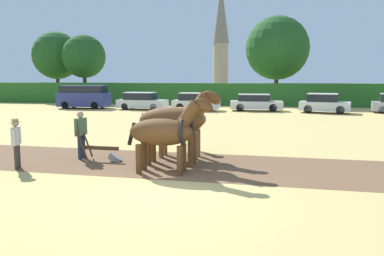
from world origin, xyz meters
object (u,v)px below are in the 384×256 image
Objects in this scene: tree_center_left at (277,48)px; church_spire at (221,35)px; tree_left at (84,57)px; farmer_beside_team at (191,126)px; farmer_onlooker_left at (16,140)px; parked_car_left at (142,101)px; plow at (104,152)px; draft_horse_lead_left at (165,132)px; draft_horse_lead_right at (175,121)px; parked_car_center_left at (195,102)px; parked_car_center at (255,103)px; parked_van at (84,97)px; farmer_at_plow at (81,131)px; tree_far_left at (57,56)px; draft_horse_trail_left at (183,119)px; parked_car_center_right at (324,104)px.

church_spire reaches higher than tree_center_left.
tree_left is 32.97m from farmer_beside_team.
farmer_onlooker_left is 0.35× the size of parked_car_left.
church_spire is 13.15× the size of plow.
church_spire is 62.11m from draft_horse_lead_left.
church_spire is 7.15× the size of draft_horse_lead_right.
farmer_beside_team is 0.40× the size of parked_car_center_left.
plow is at bearing 155.58° from draft_horse_lead_left.
parked_van is at bearing 178.81° from parked_car_center.
parked_van is at bearing 119.69° from plow.
tree_center_left is 31.78m from farmer_at_plow.
plow is at bearing -164.64° from farmer_beside_team.
tree_center_left is at bearing 0.01° from tree_far_left.
farmer_onlooker_left is at bearing -144.99° from plow.
parked_car_center is (1.94, 21.14, -0.75)m from draft_horse_lead_right.
tree_left reaches higher than farmer_beside_team.
parked_car_left is (-5.70, 20.46, 0.43)m from plow.
parked_car_center_left is (-3.23, 21.51, -0.51)m from draft_horse_lead_left.
parked_car_center_left is at bearing -85.96° from church_spire.
draft_horse_lead_right reaches higher than farmer_onlooker_left.
draft_horse_lead_right is at bearing -89.70° from draft_horse_trail_left.
farmer_at_plow is 0.36× the size of parked_van.
parked_car_left is at bearing 106.16° from plow.
parked_van is (8.73, -10.16, -4.46)m from tree_far_left.
draft_horse_lead_right is 1.16m from draft_horse_trail_left.
church_spire is at bearing 96.24° from parked_car_center_left.
tree_far_left is 2.95× the size of draft_horse_lead_right.
parked_car_left is (-8.23, 20.49, -0.71)m from draft_horse_lead_right.
farmer_beside_team is (-3.82, -28.05, -5.09)m from tree_center_left.
draft_horse_lead_left is 0.60× the size of parked_car_left.
parked_car_left is at bearing 113.67° from draft_horse_trail_left.
parked_car_center_right is at bearing 65.99° from farmer_at_plow.
tree_left is 14.46m from parked_car_left.
parked_van reaches higher than farmer_at_plow.
draft_horse_lead_left reaches higher than parked_car_center_right.
draft_horse_lead_right is at bearing 1.16° from farmer_at_plow.
tree_left is 4.78× the size of farmer_beside_team.
tree_center_left reaches higher than parked_van.
farmer_beside_team is 17.98m from parked_car_center_left.
parked_car_center is (10.17, 0.66, -0.04)m from parked_car_left.
parked_car_center_left is at bearing 92.58° from plow.
parked_van reaches higher than parked_car_center_left.
church_spire is 60.94m from draft_horse_lead_right.
draft_horse_trail_left is 1.57m from farmer_beside_team.
tree_left is at bearing 121.64° from farmer_at_plow.
parked_van is at bearing 124.77° from draft_horse_lead_right.
farmer_onlooker_left is 23.90m from parked_van.
parked_car_center_left is (5.00, -0.13, 0.01)m from parked_car_left.
parked_van is 5.73m from parked_car_left.
tree_left is 27.96m from parked_car_center_right.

